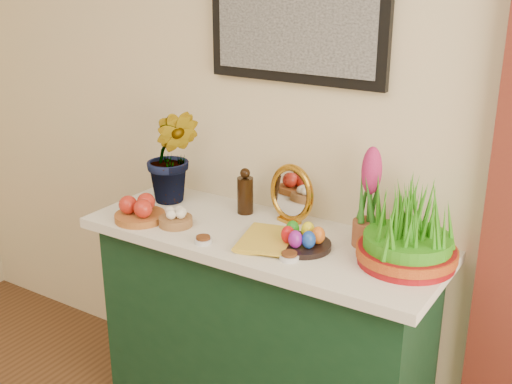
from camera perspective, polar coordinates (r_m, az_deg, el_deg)
sideboard at (r=2.67m, az=0.59°, el=-12.81°), size 1.30×0.45×0.85m
tablecloth at (r=2.46m, az=0.63°, el=-4.05°), size 1.40×0.55×0.04m
hyacinth_green at (r=2.70m, az=-7.48°, el=4.56°), size 0.34×0.32×0.54m
apple_bowl at (r=2.59m, az=-10.30°, el=-1.59°), size 0.27×0.27×0.10m
garlic_basket at (r=2.52m, az=-7.17°, el=-2.33°), size 0.18×0.18×0.07m
vinegar_cruet at (r=2.61m, az=-0.97°, el=-0.12°), size 0.07×0.07×0.19m
mirror at (r=2.52m, az=3.16°, el=-0.20°), size 0.24×0.12×0.24m
book at (r=2.38m, az=-1.21°, el=-3.92°), size 0.23×0.28×0.03m
spice_dish_left at (r=2.37m, az=-4.71°, el=-4.27°), size 0.07×0.07×0.03m
spice_dish_right at (r=2.23m, az=2.97°, el=-5.74°), size 0.07×0.07×0.03m
egg_plate at (r=2.31m, az=4.11°, el=-4.25°), size 0.24×0.24×0.09m
hyacinth_pink at (r=2.32m, az=10.07°, el=-0.88°), size 0.11×0.11×0.37m
wheatgrass_sabzeh at (r=2.22m, az=13.41°, el=-3.32°), size 0.34×0.34×0.28m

